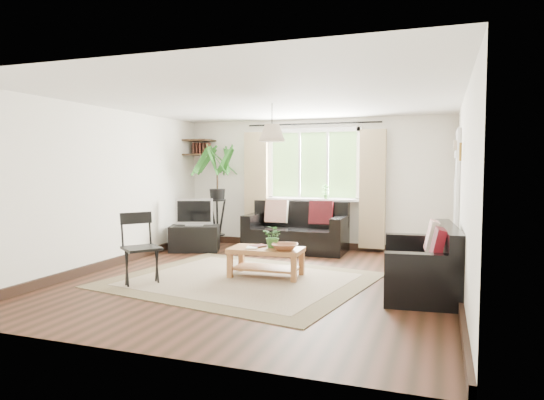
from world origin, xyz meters
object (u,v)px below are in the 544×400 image
(sofa_right, at_px, (420,260))
(sofa_back, at_px, (296,228))
(palm_stand, at_px, (217,196))
(folding_chair, at_px, (142,250))
(tv_stand, at_px, (195,238))
(coffee_table, at_px, (266,263))

(sofa_right, bearing_deg, sofa_back, -140.33)
(palm_stand, height_order, folding_chair, palm_stand)
(tv_stand, height_order, folding_chair, folding_chair)
(sofa_back, xyz_separation_m, tv_stand, (-1.72, -0.59, -0.19))
(coffee_table, height_order, tv_stand, tv_stand)
(sofa_back, xyz_separation_m, palm_stand, (-1.58, 0.07, 0.55))
(sofa_right, xyz_separation_m, folding_chair, (-3.38, -0.83, 0.07))
(tv_stand, relative_size, folding_chair, 0.93)
(palm_stand, bearing_deg, sofa_back, -2.55)
(sofa_right, xyz_separation_m, coffee_table, (-2.03, 0.12, -0.18))
(tv_stand, distance_m, palm_stand, 1.00)
(coffee_table, bearing_deg, palm_stand, 129.48)
(coffee_table, bearing_deg, sofa_right, -3.39)
(coffee_table, distance_m, palm_stand, 2.90)
(sofa_back, distance_m, sofa_right, 3.13)
(coffee_table, bearing_deg, tv_stand, 142.07)
(sofa_right, distance_m, palm_stand, 4.47)
(sofa_right, relative_size, coffee_table, 1.66)
(folding_chair, bearing_deg, palm_stand, 45.63)
(palm_stand, relative_size, folding_chair, 2.09)
(sofa_right, xyz_separation_m, palm_stand, (-3.80, 2.28, 0.58))
(sofa_right, xyz_separation_m, tv_stand, (-3.94, 1.61, -0.16))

